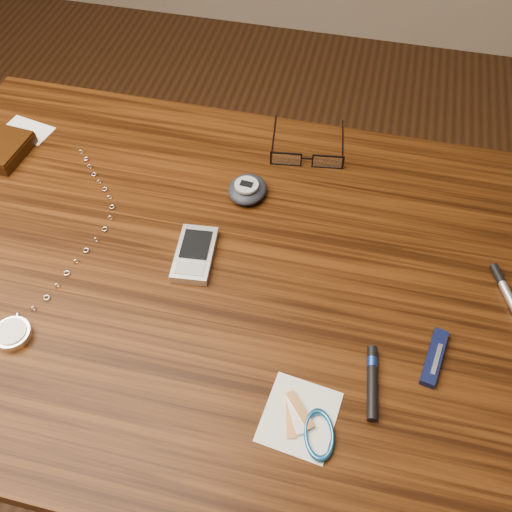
% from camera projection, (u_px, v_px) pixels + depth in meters
% --- Properties ---
extents(ground, '(3.80, 3.80, 0.00)m').
position_uv_depth(ground, '(228.00, 449.00, 1.40)').
color(ground, '#472814').
rests_on(ground, ground).
extents(desk, '(1.00, 0.70, 0.75)m').
position_uv_depth(desk, '(211.00, 307.00, 0.89)').
color(desk, '#3B1D09').
rests_on(desk, ground).
extents(eyeglasses, '(0.14, 0.14, 0.03)m').
position_uv_depth(eyeglasses, '(307.00, 158.00, 0.93)').
color(eyeglasses, black).
rests_on(eyeglasses, desk).
extents(pocket_watch, '(0.11, 0.37, 0.02)m').
position_uv_depth(pocket_watch, '(18.00, 324.00, 0.74)').
color(pocket_watch, white).
rests_on(pocket_watch, desk).
extents(pda_phone, '(0.06, 0.10, 0.01)m').
position_uv_depth(pda_phone, '(195.00, 254.00, 0.82)').
color(pda_phone, silver).
rests_on(pda_phone, desk).
extents(pedometer, '(0.06, 0.07, 0.03)m').
position_uv_depth(pedometer, '(247.00, 189.00, 0.89)').
color(pedometer, black).
rests_on(pedometer, desk).
extents(notepad_keys, '(0.10, 0.10, 0.01)m').
position_uv_depth(notepad_keys, '(309.00, 426.00, 0.66)').
color(notepad_keys, silver).
rests_on(notepad_keys, desk).
extents(pocket_knife, '(0.03, 0.08, 0.01)m').
position_uv_depth(pocket_knife, '(434.00, 357.00, 0.72)').
color(pocket_knife, '#0C1639').
rests_on(pocket_knife, desk).
extents(silver_pen, '(0.06, 0.13, 0.01)m').
position_uv_depth(silver_pen, '(510.00, 300.00, 0.77)').
color(silver_pen, silver).
rests_on(silver_pen, desk).
extents(black_blue_pen, '(0.02, 0.10, 0.01)m').
position_uv_depth(black_blue_pen, '(372.00, 380.00, 0.70)').
color(black_blue_pen, black).
rests_on(black_blue_pen, desk).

